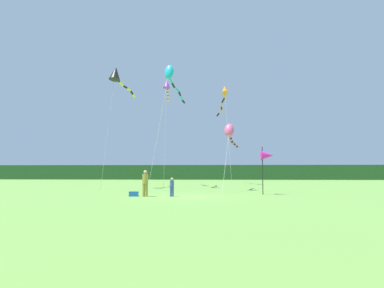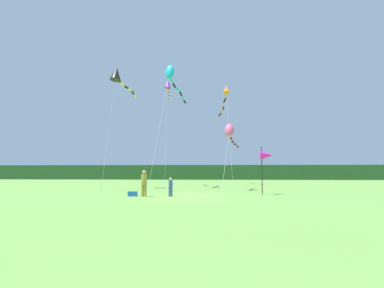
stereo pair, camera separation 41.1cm
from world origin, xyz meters
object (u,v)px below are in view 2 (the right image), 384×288
at_px(banner_flag_pole, 267,156).
at_px(kite_cyan, 172,77).
at_px(cooler_box, 133,194).
at_px(kite_rainbow, 230,132).
at_px(kite_black, 117,75).
at_px(person_child, 171,186).
at_px(kite_orange, 225,95).
at_px(person_adult, 144,182).
at_px(kite_purple, 168,86).

relative_size(banner_flag_pole, kite_cyan, 0.28).
relative_size(cooler_box, kite_rainbow, 0.07).
relative_size(banner_flag_pole, kite_black, 0.29).
bearing_deg(person_child, kite_black, 124.82).
bearing_deg(kite_orange, kite_rainbow, -89.63).
xyz_separation_m(person_child, banner_flag_pole, (6.57, 2.35, 2.07)).
height_order(person_child, kite_black, kite_black).
distance_m(person_adult, kite_orange, 23.10).
xyz_separation_m(person_adult, kite_rainbow, (5.92, 7.46, 4.10)).
relative_size(cooler_box, kite_cyan, 0.05).
height_order(person_adult, kite_rainbow, kite_rainbow).
height_order(person_adult, kite_black, kite_black).
relative_size(kite_orange, kite_cyan, 1.00).
relative_size(kite_cyan, kite_purple, 1.03).
distance_m(kite_rainbow, kite_purple, 11.81).
relative_size(kite_black, kite_rainbow, 1.52).
bearing_deg(kite_cyan, cooler_box, -95.59).
relative_size(kite_black, kite_purple, 0.99).
xyz_separation_m(banner_flag_pole, kite_black, (-13.19, 7.18, 8.23)).
bearing_deg(banner_flag_pole, person_child, -160.36).
bearing_deg(kite_black, kite_rainbow, -11.25).
xyz_separation_m(person_child, kite_cyan, (-1.47, 10.95, 10.44)).
bearing_deg(person_adult, kite_rainbow, 51.56).
distance_m(person_child, kite_purple, 18.48).
distance_m(person_adult, person_child, 1.77).
relative_size(person_adult, kite_cyan, 0.14).
bearing_deg(banner_flag_pole, kite_purple, 125.41).
distance_m(kite_rainbow, kite_cyan, 9.02).
bearing_deg(kite_cyan, kite_orange, 57.79).
height_order(person_child, kite_purple, kite_purple).
bearing_deg(kite_purple, person_child, -80.80).
xyz_separation_m(person_child, kite_orange, (4.10, 19.78, 10.50)).
xyz_separation_m(kite_orange, kite_cyan, (-5.57, -8.84, -0.06)).
distance_m(person_child, kite_cyan, 15.20).
distance_m(cooler_box, kite_black, 14.95).
relative_size(cooler_box, kite_orange, 0.05).
bearing_deg(kite_purple, banner_flag_pole, -54.59).
bearing_deg(cooler_box, kite_black, 113.36).
distance_m(banner_flag_pole, kite_cyan, 14.45).
relative_size(person_child, kite_black, 0.10).
distance_m(kite_orange, kite_cyan, 10.44).
distance_m(kite_black, kite_rainbow, 12.51).
distance_m(banner_flag_pole, kite_rainbow, 6.03).
bearing_deg(kite_cyan, person_adult, -91.44).
xyz_separation_m(person_child, cooler_box, (-2.54, 0.06, -0.53)).
bearing_deg(kite_purple, cooler_box, -90.40).
height_order(person_adult, person_child, person_adult).
bearing_deg(person_adult, banner_flag_pole, 16.30).
bearing_deg(banner_flag_pole, kite_rainbow, 115.46).
relative_size(person_child, cooler_box, 2.12).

